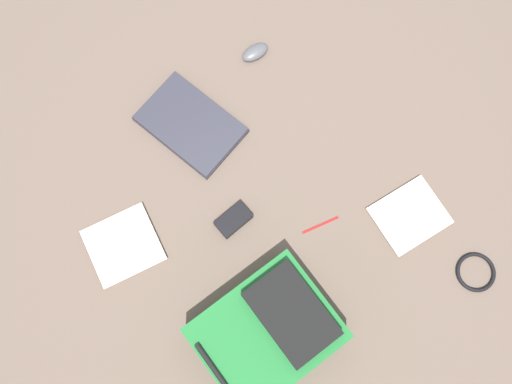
% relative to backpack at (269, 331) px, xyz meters
% --- Properties ---
extents(ground_plane, '(4.16, 4.16, 0.00)m').
position_rel_backpack_xyz_m(ground_plane, '(0.41, -0.15, -0.09)').
color(ground_plane, brown).
extents(backpack, '(0.43, 0.49, 0.20)m').
position_rel_backpack_xyz_m(backpack, '(0.00, 0.00, 0.00)').
color(backpack, '#1E662D').
rests_on(backpack, ground_plane).
extents(laptop, '(0.42, 0.38, 0.03)m').
position_rel_backpack_xyz_m(laptop, '(0.76, 0.00, -0.07)').
color(laptop, '#24242C').
rests_on(laptop, ground_plane).
extents(book_comic, '(0.23, 0.26, 0.02)m').
position_rel_backpack_xyz_m(book_comic, '(0.19, -0.59, -0.08)').
color(book_comic, silver).
rests_on(book_comic, ground_plane).
extents(book_manual, '(0.24, 0.25, 0.02)m').
position_rel_backpack_xyz_m(book_manual, '(0.44, 0.35, -0.08)').
color(book_manual, silver).
rests_on(book_manual, ground_plane).
extents(computer_mouse, '(0.08, 0.12, 0.04)m').
position_rel_backpack_xyz_m(computer_mouse, '(0.94, -0.31, -0.07)').
color(computer_mouse, '#4C4C51').
rests_on(computer_mouse, ground_plane).
extents(cable_coil, '(0.13, 0.13, 0.01)m').
position_rel_backpack_xyz_m(cable_coil, '(-0.06, -0.72, -0.08)').
color(cable_coil, black).
rests_on(cable_coil, ground_plane).
extents(power_brick, '(0.11, 0.14, 0.04)m').
position_rel_backpack_xyz_m(power_brick, '(0.39, -0.02, -0.07)').
color(power_brick, black).
rests_on(power_brick, ground_plane).
extents(pen_black, '(0.02, 0.13, 0.01)m').
position_rel_backpack_xyz_m(pen_black, '(0.27, -0.29, -0.08)').
color(pen_black, red).
rests_on(pen_black, ground_plane).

